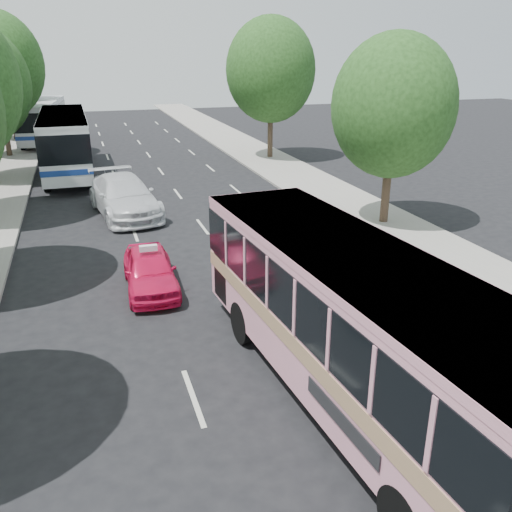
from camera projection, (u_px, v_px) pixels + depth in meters
name	position (u px, v px, depth m)	size (l,w,h in m)	color
ground	(249.00, 341.00, 14.29)	(120.00, 120.00, 0.00)	black
sidewalk_right	(283.00, 169.00, 34.48)	(4.00, 90.00, 0.12)	#9E998E
tree_left_f	(6.00, 65.00, 43.38)	(5.88, 5.88, 9.16)	#38281E
tree_right_near	(396.00, 102.00, 22.01)	(5.10, 5.10, 7.95)	#38281E
tree_right_far	(272.00, 66.00, 35.98)	(6.00, 6.00, 9.35)	#38281E
pink_bus	(352.00, 312.00, 11.16)	(3.54, 10.90, 3.42)	pink
pink_taxi	(150.00, 270.00, 17.10)	(1.56, 3.88, 1.32)	#E4134B
white_pickup	(124.00, 196.00, 24.88)	(2.47, 6.07, 1.76)	silver
tour_coach_front	(65.00, 138.00, 32.54)	(2.71, 12.12, 3.62)	white
tour_coach_rear	(43.00, 118.00, 43.70)	(3.49, 11.28, 3.32)	silver
taxi_roof_sign	(148.00, 248.00, 16.84)	(0.55, 0.18, 0.18)	silver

